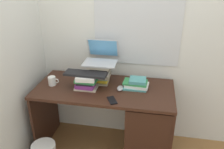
{
  "coord_description": "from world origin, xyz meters",
  "views": [
    {
      "loc": [
        0.46,
        -2.03,
        1.89
      ],
      "look_at": [
        0.09,
        -0.05,
        0.96
      ],
      "focal_mm": 37.11,
      "sensor_mm": 36.0,
      "label": 1
    }
  ],
  "objects_px": {
    "book_stack_tall": "(100,72)",
    "laptop": "(101,57)",
    "keyboard": "(86,74)",
    "book_stack_side": "(136,84)",
    "mug": "(52,81)",
    "computer_mouse": "(120,88)",
    "book_stack_keyboard_riser": "(86,82)",
    "desk": "(138,122)",
    "cell_phone": "(112,100)"
  },
  "relations": [
    {
      "from": "keyboard",
      "to": "book_stack_tall",
      "type": "bearing_deg",
      "value": 58.26
    },
    {
      "from": "book_stack_tall",
      "to": "laptop",
      "type": "bearing_deg",
      "value": 86.41
    },
    {
      "from": "desk",
      "to": "cell_phone",
      "type": "xyz_separation_m",
      "value": [
        -0.23,
        -0.21,
        0.36
      ]
    },
    {
      "from": "book_stack_tall",
      "to": "cell_phone",
      "type": "xyz_separation_m",
      "value": [
        0.19,
        -0.34,
        -0.11
      ]
    },
    {
      "from": "book_stack_keyboard_riser",
      "to": "computer_mouse",
      "type": "xyz_separation_m",
      "value": [
        0.34,
        0.04,
        -0.06
      ]
    },
    {
      "from": "desk",
      "to": "book_stack_tall",
      "type": "height_order",
      "value": "book_stack_tall"
    },
    {
      "from": "book_stack_tall",
      "to": "keyboard",
      "type": "distance_m",
      "value": 0.2
    },
    {
      "from": "desk",
      "to": "keyboard",
      "type": "bearing_deg",
      "value": -177.62
    },
    {
      "from": "book_stack_side",
      "to": "computer_mouse",
      "type": "height_order",
      "value": "book_stack_side"
    },
    {
      "from": "book_stack_side",
      "to": "mug",
      "type": "xyz_separation_m",
      "value": [
        -0.86,
        -0.1,
        0.0
      ]
    },
    {
      "from": "book_stack_tall",
      "to": "laptop",
      "type": "distance_m",
      "value": 0.17
    },
    {
      "from": "desk",
      "to": "cell_phone",
      "type": "height_order",
      "value": "cell_phone"
    },
    {
      "from": "cell_phone",
      "to": "mug",
      "type": "bearing_deg",
      "value": 135.97
    },
    {
      "from": "laptop",
      "to": "cell_phone",
      "type": "height_order",
      "value": "laptop"
    },
    {
      "from": "book_stack_tall",
      "to": "computer_mouse",
      "type": "xyz_separation_m",
      "value": [
        0.24,
        -0.12,
        -0.1
      ]
    },
    {
      "from": "book_stack_tall",
      "to": "mug",
      "type": "bearing_deg",
      "value": -163.0
    },
    {
      "from": "computer_mouse",
      "to": "mug",
      "type": "bearing_deg",
      "value": -178.31
    },
    {
      "from": "book_stack_tall",
      "to": "cell_phone",
      "type": "distance_m",
      "value": 0.41
    },
    {
      "from": "book_stack_keyboard_riser",
      "to": "computer_mouse",
      "type": "height_order",
      "value": "book_stack_keyboard_riser"
    },
    {
      "from": "laptop",
      "to": "keyboard",
      "type": "bearing_deg",
      "value": -115.88
    },
    {
      "from": "book_stack_keyboard_riser",
      "to": "computer_mouse",
      "type": "relative_size",
      "value": 2.16
    },
    {
      "from": "mug",
      "to": "book_stack_tall",
      "type": "bearing_deg",
      "value": 17.0
    },
    {
      "from": "laptop",
      "to": "mug",
      "type": "bearing_deg",
      "value": -156.26
    },
    {
      "from": "book_stack_tall",
      "to": "book_stack_side",
      "type": "distance_m",
      "value": 0.4
    },
    {
      "from": "laptop",
      "to": "computer_mouse",
      "type": "relative_size",
      "value": 3.23
    },
    {
      "from": "book_stack_tall",
      "to": "keyboard",
      "type": "xyz_separation_m",
      "value": [
        -0.1,
        -0.16,
        0.05
      ]
    },
    {
      "from": "book_stack_keyboard_riser",
      "to": "keyboard",
      "type": "distance_m",
      "value": 0.08
    },
    {
      "from": "laptop",
      "to": "computer_mouse",
      "type": "height_order",
      "value": "laptop"
    },
    {
      "from": "computer_mouse",
      "to": "book_stack_keyboard_riser",
      "type": "bearing_deg",
      "value": -173.82
    },
    {
      "from": "desk",
      "to": "mug",
      "type": "xyz_separation_m",
      "value": [
        -0.9,
        -0.01,
        0.4
      ]
    },
    {
      "from": "book_stack_side",
      "to": "desk",
      "type": "bearing_deg",
      "value": -65.93
    },
    {
      "from": "keyboard",
      "to": "computer_mouse",
      "type": "height_order",
      "value": "keyboard"
    },
    {
      "from": "desk",
      "to": "cell_phone",
      "type": "relative_size",
      "value": 10.32
    },
    {
      "from": "book_stack_side",
      "to": "mug",
      "type": "height_order",
      "value": "book_stack_side"
    },
    {
      "from": "computer_mouse",
      "to": "laptop",
      "type": "bearing_deg",
      "value": 140.62
    },
    {
      "from": "laptop",
      "to": "book_stack_keyboard_riser",
      "type": "bearing_deg",
      "value": -115.71
    },
    {
      "from": "book_stack_keyboard_riser",
      "to": "keyboard",
      "type": "bearing_deg",
      "value": 81.28
    },
    {
      "from": "book_stack_tall",
      "to": "laptop",
      "type": "height_order",
      "value": "laptop"
    },
    {
      "from": "book_stack_tall",
      "to": "book_stack_keyboard_riser",
      "type": "bearing_deg",
      "value": -123.1
    },
    {
      "from": "mug",
      "to": "desk",
      "type": "bearing_deg",
      "value": 0.55
    },
    {
      "from": "book_stack_tall",
      "to": "desk",
      "type": "bearing_deg",
      "value": -17.68
    },
    {
      "from": "book_stack_keyboard_riser",
      "to": "cell_phone",
      "type": "xyz_separation_m",
      "value": [
        0.3,
        -0.18,
        -0.07
      ]
    },
    {
      "from": "book_stack_side",
      "to": "cell_phone",
      "type": "distance_m",
      "value": 0.36
    },
    {
      "from": "keyboard",
      "to": "computer_mouse",
      "type": "distance_m",
      "value": 0.37
    },
    {
      "from": "book_stack_tall",
      "to": "book_stack_side",
      "type": "height_order",
      "value": "book_stack_tall"
    },
    {
      "from": "computer_mouse",
      "to": "cell_phone",
      "type": "bearing_deg",
      "value": -100.72
    },
    {
      "from": "laptop",
      "to": "computer_mouse",
      "type": "xyz_separation_m",
      "value": [
        0.23,
        -0.19,
        -0.25
      ]
    },
    {
      "from": "desk",
      "to": "computer_mouse",
      "type": "distance_m",
      "value": 0.42
    },
    {
      "from": "book_stack_tall",
      "to": "book_stack_side",
      "type": "bearing_deg",
      "value": -6.88
    },
    {
      "from": "mug",
      "to": "laptop",
      "type": "bearing_deg",
      "value": 23.74
    }
  ]
}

